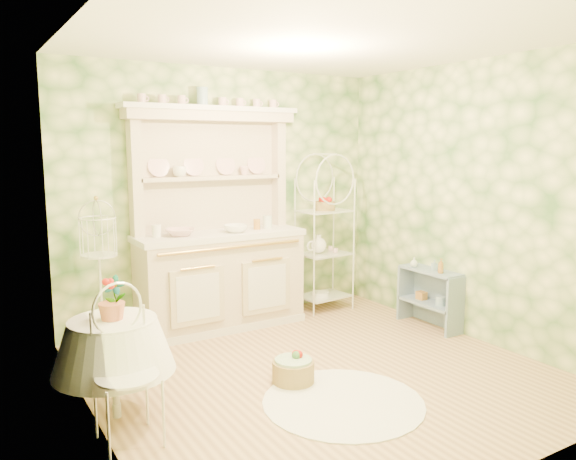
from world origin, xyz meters
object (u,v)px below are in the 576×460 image
birdcage_stand (100,277)px  floor_basket (293,370)px  round_table (115,375)px  side_shelf (430,301)px  kitchen_dresser (220,219)px  bakers_rack (324,237)px  cafe_chair (127,368)px

birdcage_stand → floor_basket: birdcage_stand is taller
round_table → birdcage_stand: bearing=80.4°
side_shelf → kitchen_dresser: bearing=152.2°
bakers_rack → floor_basket: size_ratio=5.33×
kitchen_dresser → round_table: (-1.46, -1.43, -0.84)m
kitchen_dresser → birdcage_stand: bearing=-176.3°
side_shelf → round_table: 3.36m
round_table → floor_basket: bearing=-6.5°
side_shelf → bakers_rack: bearing=119.9°
round_table → birdcage_stand: size_ratio=0.44×
birdcage_stand → bakers_rack: bearing=1.8°
floor_basket → side_shelf: bearing=13.2°
cafe_chair → kitchen_dresser: bearing=37.3°
round_table → floor_basket: size_ratio=1.94×
side_shelf → round_table: round_table is taller
kitchen_dresser → birdcage_stand: size_ratio=1.62×
floor_basket → kitchen_dresser: bearing=86.5°
round_table → cafe_chair: size_ratio=0.61×
birdcage_stand → cafe_chair: bearing=-98.0°
side_shelf → floor_basket: side_shelf is taller
birdcage_stand → floor_basket: bearing=-53.0°
bakers_rack → cafe_chair: size_ratio=1.68×
kitchen_dresser → birdcage_stand: kitchen_dresser is taller
floor_basket → round_table: bearing=173.5°
bakers_rack → birdcage_stand: size_ratio=1.20×
side_shelf → birdcage_stand: size_ratio=0.46×
birdcage_stand → side_shelf: bearing=-18.6°
kitchen_dresser → cafe_chair: bearing=-129.1°
side_shelf → cafe_chair: 3.44m
kitchen_dresser → floor_basket: kitchen_dresser is taller
side_shelf → birdcage_stand: bearing=164.5°
kitchen_dresser → side_shelf: 2.35m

